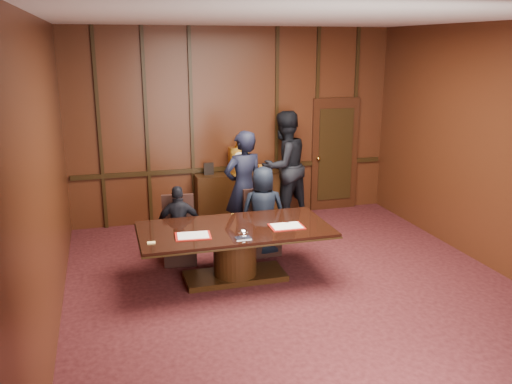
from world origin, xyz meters
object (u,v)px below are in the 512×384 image
signatory_left (179,225)px  signatory_right (263,211)px  conference_table (235,245)px  sideboard (239,195)px  witness_left (244,188)px  witness_right (284,166)px

signatory_left → signatory_right: (1.30, 0.00, 0.10)m
conference_table → signatory_right: size_ratio=1.87×
sideboard → witness_left: witness_left is taller
conference_table → witness_right: (1.54, 2.41, 0.51)m
signatory_right → witness_left: 0.62m
signatory_left → witness_left: bearing=-146.3°
sideboard → witness_left: size_ratio=0.85×
witness_left → signatory_right: bearing=94.1°
conference_table → signatory_left: bearing=129.1°
witness_left → signatory_left: bearing=13.5°
witness_right → signatory_left: bearing=13.0°
sideboard → signatory_left: (-1.36, -1.77, 0.11)m
signatory_right → signatory_left: bearing=10.4°
witness_right → sideboard: bearing=-34.3°
signatory_right → witness_right: 1.86m
witness_right → signatory_right: bearing=37.8°
sideboard → witness_left: 1.32m
conference_table → witness_left: (0.49, 1.35, 0.43)m
conference_table → signatory_right: 1.05m
witness_left → witness_right: bearing=-147.3°
conference_table → witness_left: size_ratio=1.40×
sideboard → signatory_right: bearing=-91.9°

